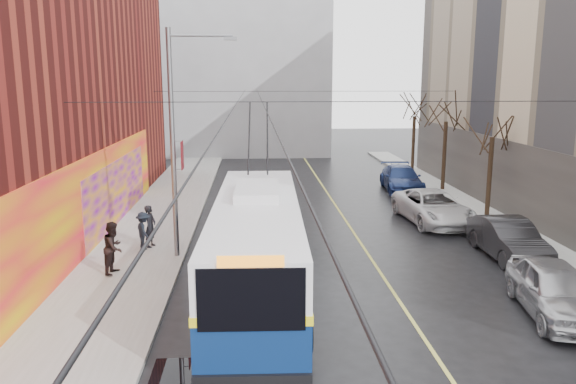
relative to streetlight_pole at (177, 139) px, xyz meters
The scene contains 19 objects.
sidewalk_left 5.50m from the streetlight_pole, 132.95° to the left, with size 4.00×60.00×0.15m, color gray.
sidewalk_right 16.00m from the streetlight_pole, ahead, with size 2.00×60.00×0.15m, color gray.
lane_line 9.89m from the streetlight_pole, 27.64° to the left, with size 0.12×50.00×0.01m, color #BFB74C.
building_far 35.24m from the streetlight_pole, 89.77° to the left, with size 20.50×12.10×18.00m.
streetlight_pole is the anchor object (origin of this frame).
catenary_wires 6.14m from the streetlight_pole, 52.95° to the left, with size 18.00×60.00×0.22m.
tree_near 16.28m from the streetlight_pole, 21.62° to the left, with size 3.20×3.20×6.40m.
tree_mid 19.96m from the streetlight_pole, 40.65° to the left, with size 3.20×3.20×6.68m.
tree_far 25.09m from the streetlight_pole, 52.88° to the left, with size 3.20×3.20×6.57m.
pigeons_flying 4.30m from the streetlight_pole, ahead, with size 4.30×2.88×1.96m.
trolleybus 5.82m from the streetlight_pole, 51.76° to the right, with size 3.31×13.03×6.13m.
parked_car_a 14.19m from the streetlight_pole, 27.48° to the right, with size 1.93×4.81×1.64m, color #AEAEB3.
parked_car_b 13.77m from the streetlight_pole, ahead, with size 1.69×4.85×1.60m, color black.
parked_car_c 13.59m from the streetlight_pole, 23.00° to the left, with size 2.67×5.79×1.61m, color silver.
parked_car_d 18.67m from the streetlight_pole, 46.70° to the left, with size 2.24×5.51×1.60m, color navy.
following_car 7.86m from the streetlight_pole, 73.47° to the left, with size 1.66×4.12×1.40m, color #A6A6AA.
pedestrian_a 4.26m from the streetlight_pole, 137.86° to the left, with size 0.65×0.43×1.78m, color black.
pedestrian_b 4.74m from the streetlight_pole, 137.39° to the right, with size 0.93×0.73×1.92m, color black.
pedestrian_c 4.34m from the streetlight_pole, 150.30° to the left, with size 1.02×0.59×1.58m, color black.
Camera 1 is at (-3.21, -11.86, 7.09)m, focal length 35.00 mm.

